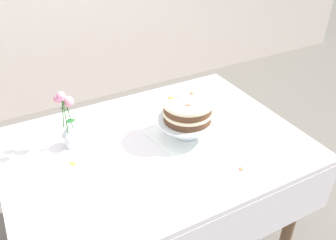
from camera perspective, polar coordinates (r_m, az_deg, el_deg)
The scene contains 7 objects.
dining_table at distance 1.73m, azimuth -1.60°, elevation -6.84°, with size 1.40×1.00×0.74m.
linen_napkin at distance 1.74m, azimuth 3.06°, elevation -2.56°, with size 0.32×0.32×0.00m, color white.
cake_stand at distance 1.70m, azimuth 3.14°, elevation -0.33°, with size 0.29×0.29×0.10m.
layer_cake at distance 1.66m, azimuth 3.21°, elevation 1.65°, with size 0.24×0.24×0.11m.
flower_vase at distance 1.67m, azimuth -15.85°, elevation -0.71°, with size 0.09×0.10×0.31m.
loose_petal_0 at distance 1.63m, azimuth -15.20°, elevation -6.83°, with size 0.04×0.02×0.00m, color yellow.
loose_petal_1 at distance 1.58m, azimuth 11.80°, elevation -7.79°, with size 0.03×0.02×0.00m, color #E56B51.
Camera 1 is at (-0.58, -1.22, 1.76)m, focal length 37.56 mm.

